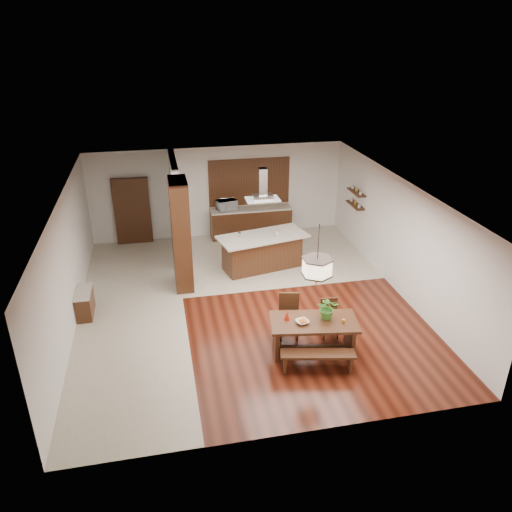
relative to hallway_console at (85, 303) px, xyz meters
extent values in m
plane|color=#37130A|center=(3.81, -0.20, -0.32)|extent=(9.00, 9.00, 0.00)
cube|color=white|center=(3.81, -0.20, 2.58)|extent=(8.00, 9.00, 0.04)
cube|color=silver|center=(3.81, 4.30, 1.14)|extent=(8.00, 0.04, 2.90)
cube|color=silver|center=(3.81, -4.70, 1.14)|extent=(8.00, 0.04, 2.90)
cube|color=silver|center=(-0.19, -0.20, 1.14)|extent=(0.04, 9.00, 2.90)
cube|color=silver|center=(7.81, -0.20, 1.14)|extent=(0.04, 9.00, 2.90)
cube|color=beige|center=(1.06, -0.20, -0.31)|extent=(2.50, 9.00, 0.01)
cube|color=beige|center=(5.06, 2.30, -0.31)|extent=(5.50, 4.00, 0.01)
cube|color=#3A1B0E|center=(3.81, -0.20, 2.57)|extent=(8.00, 9.00, 0.02)
cube|color=black|center=(2.41, 1.00, 1.14)|extent=(0.45, 1.00, 2.90)
cube|color=silver|center=(2.41, 3.10, 1.14)|extent=(0.18, 2.40, 2.90)
cube|color=black|center=(0.00, 0.00, 0.00)|extent=(0.37, 0.88, 0.63)
cube|color=black|center=(1.11, 4.20, 0.74)|extent=(1.10, 0.20, 2.10)
cube|color=black|center=(4.81, 4.00, 0.13)|extent=(2.60, 0.60, 0.90)
cube|color=beige|center=(4.81, 4.00, 0.61)|extent=(2.60, 0.62, 0.05)
cube|color=#985D2D|center=(4.81, 4.26, 1.44)|extent=(2.60, 0.08, 1.50)
cube|color=black|center=(7.68, 2.40, 1.08)|extent=(0.26, 0.90, 0.04)
cube|color=black|center=(7.68, 2.40, 1.49)|extent=(0.26, 0.90, 0.04)
cube|color=black|center=(4.86, -2.50, 0.41)|extent=(1.92, 1.18, 0.06)
cube|color=black|center=(4.09, -2.37, 0.03)|extent=(0.19, 0.72, 0.69)
cube|color=black|center=(5.63, -2.62, 0.03)|extent=(0.19, 0.72, 0.69)
imported|color=#3E7B29|center=(5.16, -2.46, 0.68)|extent=(0.55, 0.52, 0.49)
imported|color=beige|center=(4.60, -2.53, 0.47)|extent=(0.32, 0.32, 0.06)
cone|color=#AA1D0C|center=(4.32, -2.34, 0.53)|extent=(0.14, 0.14, 0.19)
cylinder|color=gold|center=(5.42, -2.71, 0.48)|extent=(0.07, 0.07, 0.09)
cube|color=black|center=(4.66, 1.60, 0.17)|extent=(2.26, 1.25, 0.96)
cube|color=beige|center=(4.66, 1.54, 0.67)|extent=(2.63, 1.58, 0.05)
imported|color=silver|center=(5.05, 1.48, 0.75)|extent=(0.17, 0.17, 0.11)
imported|color=silver|center=(4.02, 3.99, 0.80)|extent=(0.70, 0.57, 0.33)
camera|label=1|loc=(1.90, -10.84, 6.04)|focal=35.00mm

